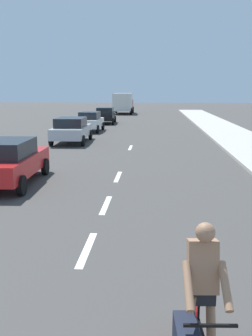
{
  "coord_description": "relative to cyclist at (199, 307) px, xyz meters",
  "views": [
    {
      "loc": [
        1.36,
        0.27,
        3.25
      ],
      "look_at": [
        0.58,
        10.69,
        1.1
      ],
      "focal_mm": 40.75,
      "sensor_mm": 36.0,
      "label": 1
    }
  ],
  "objects": [
    {
      "name": "lane_stripe_3",
      "position": [
        -1.89,
        6.47,
        -0.83
      ],
      "size": [
        0.16,
        1.8,
        0.01
      ],
      "primitive_type": "cube",
      "color": "white",
      "rests_on": "ground"
    },
    {
      "name": "cyclist",
      "position": [
        0.0,
        0.0,
        0.0
      ],
      "size": [
        0.64,
        1.71,
        1.82
      ],
      "rotation": [
        0.0,
        0.0,
        3.2
      ],
      "color": "black",
      "rests_on": "ground"
    },
    {
      "name": "parked_car_black",
      "position": [
        -5.36,
        33.28,
        0.01
      ],
      "size": [
        1.99,
        4.11,
        1.57
      ],
      "rotation": [
        0.0,
        0.0,
        0.03
      ],
      "color": "black",
      "rests_on": "ground"
    },
    {
      "name": "lane_stripe_5",
      "position": [
        -1.89,
        17.57,
        -0.83
      ],
      "size": [
        0.16,
        1.8,
        0.01
      ],
      "primitive_type": "cube",
      "color": "white",
      "rests_on": "ground"
    },
    {
      "name": "ground_plane",
      "position": [
        -1.89,
        15.77,
        -0.83
      ],
      "size": [
        160.0,
        160.0,
        0.0
      ],
      "primitive_type": "plane",
      "color": "#423F3D"
    },
    {
      "name": "parked_car_red",
      "position": [
        -5.61,
        8.7,
        0.01
      ],
      "size": [
        2.13,
        4.43,
        1.57
      ],
      "rotation": [
        0.0,
        0.0,
        0.03
      ],
      "color": "red",
      "rests_on": "ground"
    },
    {
      "name": "lane_stripe_4",
      "position": [
        -1.89,
        10.12,
        -0.83
      ],
      "size": [
        0.16,
        1.8,
        0.01
      ],
      "primitive_type": "cube",
      "color": "white",
      "rests_on": "ground"
    },
    {
      "name": "parked_car_silver",
      "position": [
        -5.69,
        19.44,
        0.01
      ],
      "size": [
        2.17,
        4.57,
        1.57
      ],
      "rotation": [
        0.0,
        0.0,
        0.03
      ],
      "color": "#B7BABF",
      "rests_on": "ground"
    },
    {
      "name": "lane_stripe_2",
      "position": [
        -1.89,
        3.36,
        -0.83
      ],
      "size": [
        0.16,
        1.8,
        0.01
      ],
      "primitive_type": "cube",
      "color": "white",
      "rests_on": "ground"
    },
    {
      "name": "parked_car_white",
      "position": [
        -5.61,
        25.88,
        0.0
      ],
      "size": [
        1.85,
        3.85,
        1.57
      ],
      "rotation": [
        0.0,
        0.0,
        -0.02
      ],
      "color": "white",
      "rests_on": "ground"
    },
    {
      "name": "delivery_truck",
      "position": [
        -4.89,
        48.92,
        0.67
      ],
      "size": [
        2.69,
        6.24,
        2.8
      ],
      "rotation": [
        0.0,
        0.0,
        0.0
      ],
      "color": "maroon",
      "rests_on": "ground"
    }
  ]
}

